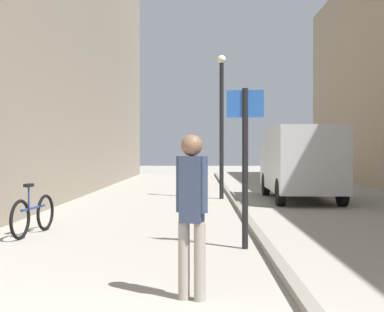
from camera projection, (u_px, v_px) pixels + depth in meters
name	position (u px, v px, depth m)	size (l,w,h in m)	color
ground_plane	(182.00, 206.00, 14.67)	(80.00, 80.00, 0.00)	gray
kerb_strip	(237.00, 204.00, 14.65)	(0.16, 40.00, 0.12)	slate
pedestrian_main_foreground	(192.00, 205.00, 5.38)	(0.34, 0.25, 1.76)	gray
delivery_van	(300.00, 161.00, 16.30)	(2.04, 5.07, 2.32)	#B7B7BC
street_sign_post	(245.00, 153.00, 8.22)	(0.60, 0.13, 2.60)	black
lamp_post	(222.00, 117.00, 16.80)	(0.28, 0.28, 4.76)	black
bicycle_leaning	(33.00, 215.00, 9.59)	(0.29, 1.76, 0.98)	black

